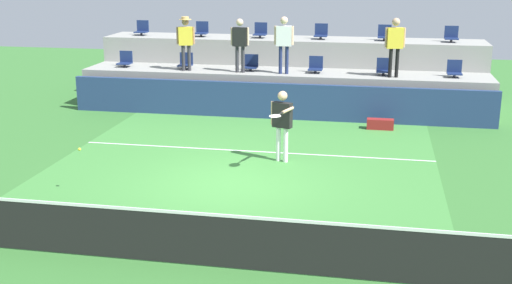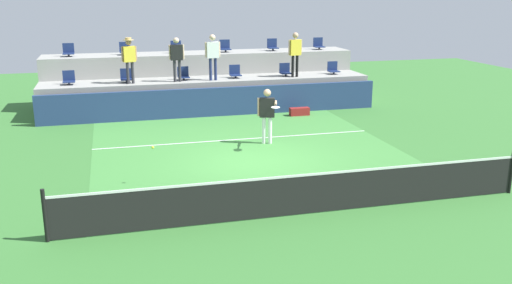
{
  "view_description": "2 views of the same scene",
  "coord_description": "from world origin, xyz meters",
  "views": [
    {
      "loc": [
        3.01,
        -13.0,
        4.71
      ],
      "look_at": [
        0.67,
        -0.78,
        1.18
      ],
      "focal_mm": 45.21,
      "sensor_mm": 36.0,
      "label": 1
    },
    {
      "loc": [
        -3.83,
        -14.49,
        4.68
      ],
      "look_at": [
        -0.24,
        -0.97,
        0.84
      ],
      "focal_mm": 38.96,
      "sensor_mm": 36.0,
      "label": 2
    }
  ],
  "objects": [
    {
      "name": "tennis_ball",
      "position": [
        -2.93,
        -1.26,
        0.96
      ],
      "size": [
        0.07,
        0.07,
        0.07
      ],
      "color": "#CCE033"
    },
    {
      "name": "tennis_net",
      "position": [
        0.0,
        -4.0,
        0.5
      ],
      "size": [
        10.48,
        0.08,
        1.07
      ],
      "color": "black",
      "rests_on": "ground_plane"
    },
    {
      "name": "equipment_bag",
      "position": [
        3.15,
        5.29,
        0.15
      ],
      "size": [
        0.76,
        0.28,
        0.3
      ],
      "primitive_type": "cube",
      "color": "maroon",
      "rests_on": "ground_plane"
    },
    {
      "name": "court_service_line",
      "position": [
        0.0,
        2.4,
        0.01
      ],
      "size": [
        9.0,
        0.06,
        0.0
      ],
      "primitive_type": "cube",
      "color": "white",
      "rests_on": "ground_plane"
    },
    {
      "name": "stadium_chair_upper_left",
      "position": [
        -3.15,
        9.03,
        2.31
      ],
      "size": [
        0.44,
        0.4,
        0.52
      ],
      "color": "#2D2D33",
      "rests_on": "seating_tier_upper"
    },
    {
      "name": "spectator_in_grey",
      "position": [
        0.09,
        6.85,
        2.33
      ],
      "size": [
        0.62,
        0.25,
        1.77
      ],
      "color": "navy",
      "rests_on": "seating_tier_lower"
    },
    {
      "name": "stadium_chair_lower_left",
      "position": [
        -3.22,
        7.23,
        1.46
      ],
      "size": [
        0.44,
        0.4,
        0.52
      ],
      "color": "#2D2D33",
      "rests_on": "seating_tier_lower"
    },
    {
      "name": "seating_tier_lower",
      "position": [
        0.0,
        7.3,
        0.62
      ],
      "size": [
        13.0,
        1.8,
        1.25
      ],
      "primitive_type": "cube",
      "color": "gray",
      "rests_on": "ground_plane"
    },
    {
      "name": "stadium_chair_lower_far_left",
      "position": [
        -5.32,
        7.23,
        1.46
      ],
      "size": [
        0.44,
        0.4,
        0.52
      ],
      "color": "#2D2D33",
      "rests_on": "seating_tier_lower"
    },
    {
      "name": "seating_tier_upper",
      "position": [
        0.0,
        9.1,
        1.05
      ],
      "size": [
        13.0,
        1.8,
        2.1
      ],
      "primitive_type": "cube",
      "color": "gray",
      "rests_on": "ground_plane"
    },
    {
      "name": "stadium_chair_lower_mid_right",
      "position": [
        1.06,
        7.23,
        1.46
      ],
      "size": [
        0.44,
        0.4,
        0.52
      ],
      "color": "#2D2D33",
      "rests_on": "seating_tier_lower"
    },
    {
      "name": "tennis_player",
      "position": [
        0.82,
        1.68,
        1.07
      ],
      "size": [
        0.58,
        1.3,
        1.73
      ],
      "color": "white",
      "rests_on": "ground_plane"
    },
    {
      "name": "stadium_chair_lower_mid_left",
      "position": [
        -1.03,
        7.23,
        1.46
      ],
      "size": [
        0.44,
        0.4,
        0.52
      ],
      "color": "#2D2D33",
      "rests_on": "seating_tier_lower"
    },
    {
      "name": "stadium_chair_upper_mid_right",
      "position": [
        1.04,
        9.03,
        2.31
      ],
      "size": [
        0.44,
        0.4,
        0.52
      ],
      "color": "#2D2D33",
      "rests_on": "seating_tier_upper"
    },
    {
      "name": "stadium_chair_upper_far_right",
      "position": [
        5.31,
        9.03,
        2.31
      ],
      "size": [
        0.44,
        0.4,
        0.52
      ],
      "color": "#2D2D33",
      "rests_on": "seating_tier_upper"
    },
    {
      "name": "ground_plane",
      "position": [
        0.0,
        0.0,
        0.0
      ],
      "size": [
        40.0,
        40.0,
        0.0
      ],
      "primitive_type": "plane",
      "color": "#336B2D"
    },
    {
      "name": "stadium_chair_lower_right",
      "position": [
        3.17,
        7.23,
        1.46
      ],
      "size": [
        0.44,
        0.4,
        0.52
      ],
      "color": "#2D2D33",
      "rests_on": "seating_tier_lower"
    },
    {
      "name": "court_inner_paint",
      "position": [
        0.0,
        1.0,
        0.0
      ],
      "size": [
        9.0,
        10.0,
        0.01
      ],
      "primitive_type": "cube",
      "color": "#3D7F38",
      "rests_on": "ground_plane"
    },
    {
      "name": "spectator_leaning_on_rail",
      "position": [
        3.46,
        6.85,
        2.34
      ],
      "size": [
        0.62,
        0.28,
        1.79
      ],
      "color": "black",
      "rests_on": "seating_tier_lower"
    },
    {
      "name": "stadium_chair_lower_far_right",
      "position": [
        5.29,
        7.23,
        1.46
      ],
      "size": [
        0.44,
        0.4,
        0.52
      ],
      "color": "#2D2D33",
      "rests_on": "seating_tier_lower"
    },
    {
      "name": "stadium_chair_upper_right",
      "position": [
        3.15,
        9.03,
        2.31
      ],
      "size": [
        0.44,
        0.4,
        0.52
      ],
      "color": "#2D2D33",
      "rests_on": "seating_tier_upper"
    },
    {
      "name": "sponsor_backboard",
      "position": [
        0.0,
        6.0,
        0.55
      ],
      "size": [
        13.0,
        0.16,
        1.1
      ],
      "primitive_type": "cube",
      "color": "navy",
      "rests_on": "ground_plane"
    },
    {
      "name": "spectator_in_white",
      "position": [
        -1.31,
        6.85,
        2.27
      ],
      "size": [
        0.59,
        0.23,
        1.69
      ],
      "color": "#2D2D33",
      "rests_on": "seating_tier_lower"
    },
    {
      "name": "spectator_with_hat",
      "position": [
        -3.08,
        6.85,
        2.31
      ],
      "size": [
        0.58,
        0.48,
        1.72
      ],
      "color": "#2D2D33",
      "rests_on": "seating_tier_lower"
    },
    {
      "name": "stadium_chair_upper_far_left",
      "position": [
        -5.36,
        9.03,
        2.31
      ],
      "size": [
        0.44,
        0.4,
        0.52
      ],
      "color": "#2D2D33",
      "rests_on": "seating_tier_upper"
    },
    {
      "name": "stadium_chair_upper_mid_left",
      "position": [
        -1.06,
        9.03,
        2.31
      ],
      "size": [
        0.44,
        0.4,
        0.52
      ],
      "color": "#2D2D33",
      "rests_on": "seating_tier_upper"
    }
  ]
}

